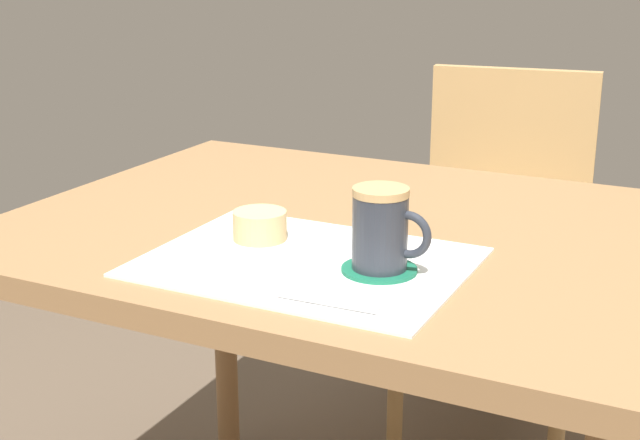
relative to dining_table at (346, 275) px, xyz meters
name	(u,v)px	position (x,y,z in m)	size (l,w,h in m)	color
dining_table	(346,275)	(0.00, 0.00, 0.00)	(1.02, 0.81, 0.73)	#997047
wooden_chair	(499,237)	(0.05, 0.75, -0.16)	(0.47, 0.47, 0.86)	tan
placemat	(307,262)	(0.03, -0.19, 0.09)	(0.42, 0.32, 0.00)	white
pastry_plate	(260,243)	(-0.06, -0.17, 0.10)	(0.18, 0.18, 0.01)	silver
pastry	(260,225)	(-0.06, -0.17, 0.12)	(0.08, 0.08, 0.04)	#E5BC7F
coffee_coaster	(379,269)	(0.13, -0.18, 0.09)	(0.10, 0.10, 0.01)	#196B4C
coffee_mug	(382,229)	(0.13, -0.18, 0.15)	(0.11, 0.07, 0.11)	#2D333D
teaspoon	(328,302)	(0.12, -0.32, 0.09)	(0.01, 0.01, 0.13)	silver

